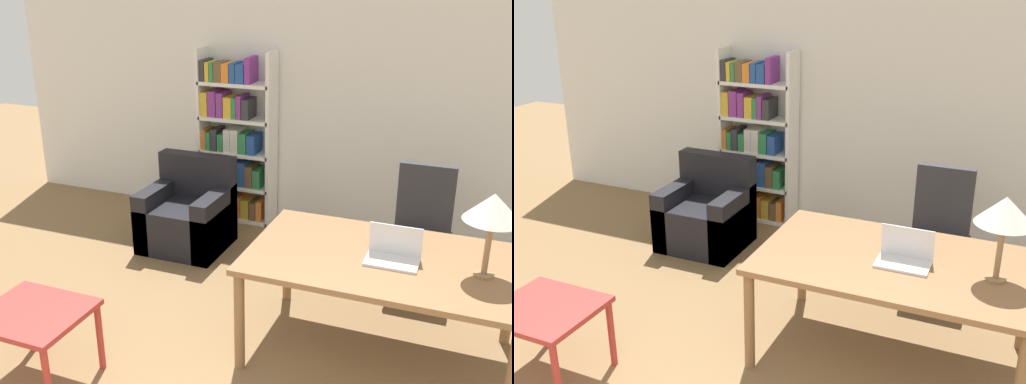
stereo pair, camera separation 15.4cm
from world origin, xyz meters
The scene contains 8 objects.
wall_back centered at (0.00, 4.53, 1.35)m, with size 8.00×0.06×2.70m.
desk centered at (0.56, 2.45, 0.67)m, with size 1.77×1.09×0.75m.
laptop centered at (0.62, 2.42, 0.80)m, with size 0.34×0.22×0.23m.
table_lamp centered at (1.17, 2.43, 1.19)m, with size 0.34×0.34×0.54m.
office_chair centered at (0.68, 3.51, 0.47)m, with size 0.52×0.52×1.05m.
side_table_blue centered at (-1.41, 1.36, 0.44)m, with size 0.65×0.58×0.52m.
armchair centered at (-1.48, 3.53, 0.29)m, with size 0.76×0.69×0.85m.
bookshelf centered at (-1.35, 4.34, 0.81)m, with size 0.79×0.28×1.78m.
Camera 1 is at (1.08, -1.13, 2.51)m, focal length 42.00 mm.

